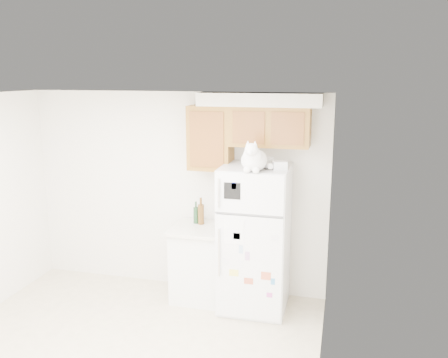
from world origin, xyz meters
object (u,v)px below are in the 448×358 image
(base_counter, at_px, (200,262))
(storage_box_front, at_px, (280,165))
(bottle_green, at_px, (196,212))
(cat, at_px, (254,159))
(bottle_amber, at_px, (201,211))
(refrigerator, at_px, (255,239))
(storage_box_back, at_px, (264,162))

(base_counter, height_order, storage_box_front, storage_box_front)
(bottle_green, bearing_deg, storage_box_front, -15.29)
(cat, distance_m, bottle_amber, 1.12)
(cat, bearing_deg, bottle_amber, 149.16)
(refrigerator, height_order, bottle_amber, refrigerator)
(storage_box_back, height_order, bottle_green, storage_box_back)
(storage_box_front, distance_m, bottle_amber, 1.21)
(bottle_green, bearing_deg, storage_box_back, -9.90)
(cat, height_order, bottle_green, cat)
(refrigerator, xyz_separation_m, base_counter, (-0.69, 0.07, -0.39))
(storage_box_front, bearing_deg, cat, -166.99)
(storage_box_front, bearing_deg, storage_box_back, 126.06)
(base_counter, xyz_separation_m, bottle_amber, (-0.01, 0.10, 0.62))
(storage_box_front, relative_size, bottle_amber, 0.45)
(base_counter, xyz_separation_m, cat, (0.72, -0.33, 1.37))
(storage_box_back, bearing_deg, bottle_green, -170.25)
(base_counter, height_order, bottle_green, bottle_green)
(refrigerator, relative_size, cat, 3.42)
(storage_box_front, bearing_deg, bottle_amber, 145.46)
(cat, bearing_deg, base_counter, 155.06)
(storage_box_front, height_order, bottle_green, storage_box_front)
(base_counter, distance_m, storage_box_back, 1.50)
(base_counter, bearing_deg, storage_box_back, -2.62)
(base_counter, relative_size, bottle_green, 3.36)
(refrigerator, height_order, bottle_green, refrigerator)
(refrigerator, distance_m, bottle_green, 0.81)
(bottle_green, distance_m, bottle_amber, 0.08)
(refrigerator, relative_size, bottle_green, 6.22)
(cat, bearing_deg, bottle_green, 150.57)
(base_counter, bearing_deg, cat, -24.94)
(storage_box_back, height_order, bottle_amber, storage_box_back)
(refrigerator, relative_size, bottle_amber, 5.15)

